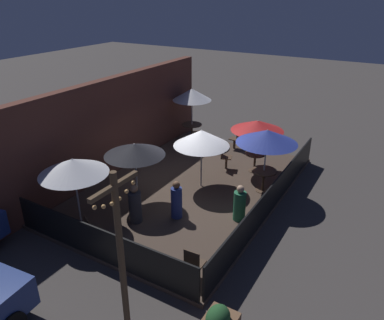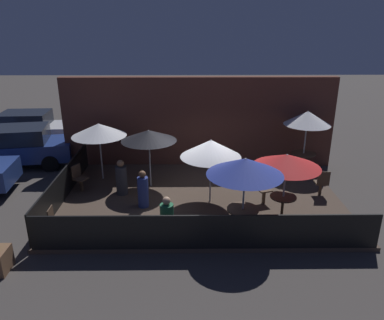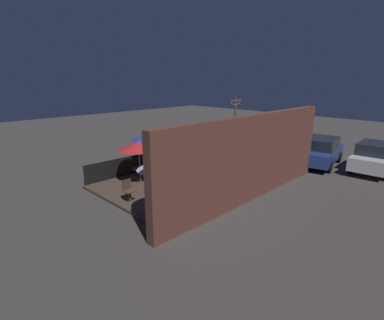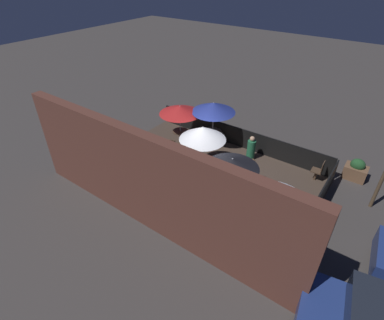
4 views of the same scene
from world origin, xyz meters
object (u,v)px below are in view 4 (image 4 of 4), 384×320
Objects in this scene: patio_umbrella_3 at (232,163)px; patio_umbrella_4 at (276,195)px; patio_umbrella_5 at (203,133)px; patron_1 at (251,173)px; patio_chair_1 at (172,147)px; patron_2 at (251,149)px; planter_box at (356,170)px; patio_chair_4 at (128,157)px; dining_table_2 at (212,134)px; dining_table_1 at (95,157)px; patio_umbrella_0 at (180,110)px; patron_0 at (260,193)px; patio_umbrella_2 at (214,107)px; patio_chair_3 at (133,138)px; patio_umbrella_1 at (88,125)px; dining_table_0 at (181,134)px; patio_chair_2 at (319,170)px; patio_chair_0 at (297,216)px.

patio_umbrella_4 reaches higher than patio_umbrella_3.
patron_1 is (-2.08, -0.33, -1.24)m from patio_umbrella_5.
patio_chair_1 is 3.50m from patron_2.
planter_box is at bearing -147.94° from patio_umbrella_5.
patio_umbrella_3 is 3.55m from patron_2.
dining_table_2 is at bearing -157.87° from patio_chair_4.
dining_table_1 is 6.72m from patron_2.
patio_umbrella_0 reaches higher than patron_0.
patron_0 reaches higher than patio_chair_1.
patio_umbrella_2 is at bearing 12.73° from planter_box.
patio_chair_3 is 0.80× the size of patron_2.
patio_umbrella_0 is 0.99× the size of patio_umbrella_3.
patio_umbrella_0 is 0.85× the size of patio_umbrella_1.
patio_chair_1 reaches higher than patio_chair_3.
patio_umbrella_1 reaches higher than patron_1.
patio_umbrella_0 reaches higher than patio_chair_3.
patio_umbrella_5 is at bearing 150.16° from dining_table_0.
patron_0 is at bearing 145.01° from patio_umbrella_2.
patio_umbrella_3 is 4.20m from patio_chair_2.
patio_umbrella_1 is 4.49m from patio_umbrella_5.
patron_2 is at bearing -179.45° from patio_umbrella_2.
patio_umbrella_0 reaches higher than dining_table_1.
patio_chair_0 is (-2.36, -0.36, -1.35)m from patio_umbrella_3.
patio_chair_2 is (-5.84, -2.05, -0.02)m from patio_chair_1.
patio_chair_1 is 4.62m from patron_0.
planter_box is (-1.54, -5.23, -1.57)m from patio_umbrella_4.
patron_1 is at bearing -93.02° from patio_umbrella_3.
dining_table_1 is at bearing -107.14° from patron_2.
patio_umbrella_1 is at bearing -0.00° from patio_chair_3.
patio_umbrella_2 is 5.98m from patio_umbrella_4.
planter_box is (-6.11, -1.38, -1.68)m from patio_umbrella_2.
patio_chair_0 is 0.97× the size of patio_chair_4.
patio_umbrella_0 is at bearing 150.82° from patron_0.
patron_0 is at bearing 145.01° from dining_table_2.
patio_chair_0 is 8.05m from patio_chair_3.
patio_umbrella_5 reaches higher than patio_umbrella_3.
patron_0 is (1.47, -0.27, 0.04)m from patio_chair_0.
patio_chair_3 is at bearing -90.50° from patio_umbrella_1.
patio_umbrella_0 is 1.72m from patio_chair_1.
patron_1 is (0.81, -0.91, 0.01)m from patron_0.
patio_umbrella_3 is 0.98× the size of patio_umbrella_4.
patio_umbrella_5 is 2.27× the size of patio_chair_0.
patio_chair_1 reaches higher than planter_box.
patron_1 is at bearing -153.59° from patio_umbrella_1.
patio_chair_2 is 1.00× the size of patio_chair_3.
patron_2 is (-3.93, -3.67, -0.01)m from patio_chair_4.
planter_box is (-7.38, -2.19, -1.53)m from patio_umbrella_0.
patio_umbrella_2 is at bearing 128.99° from patio_chair_3.
patio_chair_0 is 7.08m from patio_chair_4.
patio_umbrella_3 reaches higher than patron_2.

